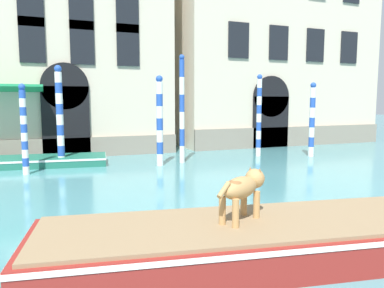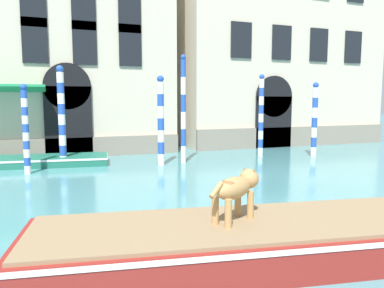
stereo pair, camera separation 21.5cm
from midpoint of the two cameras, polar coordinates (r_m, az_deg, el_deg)
palazzo_left at (r=21.50m, az=-22.37°, el=15.37°), size 13.22×7.40×12.25m
palazzo_right at (r=25.87m, az=12.40°, el=19.29°), size 12.73×6.13×16.84m
boat_foreground at (r=6.60m, az=10.81°, el=-13.99°), size 7.90×3.42×0.66m
dog_on_deck at (r=6.35m, az=7.79°, el=-6.65°), size 1.15×0.76×0.84m
boat_moored_near_palazzo at (r=16.80m, az=-23.97°, el=-2.39°), size 6.94×2.75×0.37m
mooring_pole_0 at (r=16.05m, az=-18.89°, el=4.10°), size 0.29×0.29×4.07m
mooring_pole_1 at (r=14.70m, az=-23.64°, el=2.12°), size 0.23×0.23×3.27m
mooring_pole_2 at (r=18.62m, az=18.49°, el=3.57°), size 0.27×0.27×3.52m
mooring_pole_3 at (r=15.96m, az=-0.95°, el=5.36°), size 0.22×0.22×4.59m
mooring_pole_4 at (r=15.31m, az=-4.37°, el=3.59°), size 0.28×0.28×3.67m
mooring_pole_5 at (r=18.23m, az=10.81°, el=4.34°), size 0.25×0.25×3.91m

